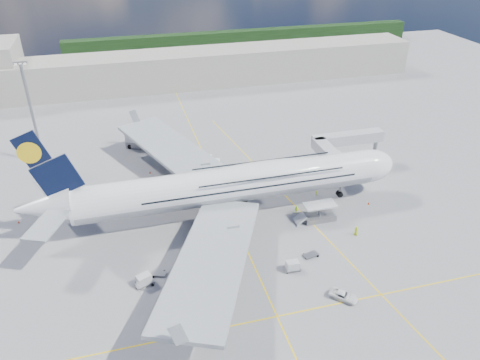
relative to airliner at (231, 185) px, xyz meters
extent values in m
plane|color=gray|center=(-0.26, -10.00, -6.87)|extent=(300.00, 300.00, 0.00)
cube|color=yellow|center=(-0.26, -10.00, -6.86)|extent=(0.25, 220.00, 0.01)
cube|color=yellow|center=(-0.26, -30.00, -6.86)|extent=(120.00, 0.25, 0.01)
cube|color=yellow|center=(13.74, 0.00, -6.86)|extent=(14.16, 99.06, 0.01)
cylinder|color=white|center=(-0.26, 0.00, -0.07)|extent=(62.00, 7.20, 7.20)
cylinder|color=#9EA0A5|center=(-0.26, 0.00, -0.22)|extent=(60.76, 7.13, 7.13)
ellipsoid|color=white|center=(7.74, 0.00, 1.91)|extent=(36.00, 6.84, 3.76)
ellipsoid|color=white|center=(30.74, 0.00, -0.07)|extent=(11.52, 7.20, 7.20)
ellipsoid|color=black|center=(33.98, 0.00, 0.53)|extent=(3.84, 4.16, 1.44)
cone|color=white|center=(-35.76, 0.00, 0.73)|extent=(10.00, 6.84, 6.84)
cube|color=black|center=(-33.76, 0.00, 9.53)|extent=(11.02, 0.46, 14.61)
cylinder|color=yellow|center=(-35.86, 0.00, 12.03)|extent=(4.00, 0.60, 4.00)
cube|color=#999EA3|center=(-8.26, 20.00, -1.27)|extent=(25.49, 39.15, 3.35)
cube|color=#999EA3|center=(-8.26, -20.00, -1.27)|extent=(25.49, 39.15, 3.35)
cylinder|color=#B7BABF|center=(-3.26, 12.50, -3.67)|extent=(5.20, 3.50, 3.50)
cylinder|color=#B7BABF|center=(-7.76, 23.00, -3.67)|extent=(5.20, 3.50, 3.50)
cylinder|color=#B7BABF|center=(-3.26, -12.50, -3.67)|extent=(5.20, 3.50, 3.50)
cylinder|color=#B7BABF|center=(-7.76, -23.00, -3.67)|extent=(5.20, 3.50, 3.50)
cylinder|color=gray|center=(24.74, 0.00, -4.67)|extent=(0.44, 0.44, 3.80)
cylinder|color=black|center=(24.74, 0.00, -6.22)|extent=(1.30, 0.90, 1.30)
cylinder|color=gray|center=(-0.26, 0.00, -4.67)|extent=(0.56, 0.56, 3.80)
cylinder|color=black|center=(-0.26, 3.20, -6.12)|extent=(1.50, 0.90, 1.50)
cube|color=#B7B7BC|center=(24.74, 8.60, 0.23)|extent=(3.00, 10.00, 2.60)
cube|color=#B7B7BC|center=(32.74, 13.60, 0.23)|extent=(18.00, 3.00, 2.60)
cylinder|color=gray|center=(26.74, 11.60, -3.32)|extent=(0.80, 0.80, 7.10)
cylinder|color=black|center=(26.74, 11.60, -6.42)|extent=(0.90, 0.80, 0.90)
cylinder|color=gray|center=(40.74, 13.60, -3.32)|extent=(1.00, 1.00, 7.10)
cube|color=gray|center=(40.74, 13.60, -6.47)|extent=(2.00, 2.00, 0.80)
cylinder|color=#B7B7BC|center=(24.74, 4.80, 0.23)|extent=(3.60, 3.60, 2.80)
cube|color=silver|center=(16.74, -7.10, -3.37)|extent=(6.50, 3.20, 0.35)
cube|color=gray|center=(16.74, -7.10, -6.32)|extent=(6.50, 3.20, 1.10)
cube|color=gray|center=(16.74, -7.10, -4.82)|extent=(0.22, 1.99, 3.00)
cylinder|color=black|center=(14.14, -8.30, -6.52)|extent=(0.70, 0.30, 0.70)
cube|color=silver|center=(12.54, -7.10, -5.87)|extent=(2.16, 2.60, 1.60)
cylinder|color=gray|center=(-40.26, 35.00, 5.63)|extent=(0.70, 0.70, 25.00)
cube|color=gray|center=(-40.26, 35.00, 18.33)|extent=(3.00, 0.40, 0.60)
cube|color=#B2AD9E|center=(-0.26, 85.00, -0.87)|extent=(180.00, 16.00, 12.00)
cube|color=#193814|center=(39.74, 130.00, -2.87)|extent=(160.00, 6.00, 8.00)
cube|color=gray|center=(-16.99, -15.44, -6.57)|extent=(2.89, 2.18, 0.15)
cylinder|color=black|center=(-18.03, -15.95, -6.68)|extent=(0.38, 0.15, 0.38)
cylinder|color=black|center=(-15.96, -14.92, -6.68)|extent=(0.38, 0.15, 0.38)
cube|color=gray|center=(-6.45, -15.99, -6.49)|extent=(3.67, 2.81, 0.20)
cylinder|color=black|center=(-7.75, -16.64, -6.63)|extent=(0.48, 0.20, 0.48)
cylinder|color=black|center=(-5.14, -15.34, -6.63)|extent=(0.48, 0.20, 0.48)
cube|color=gray|center=(-7.03, -23.04, -6.55)|extent=(2.78, 1.51, 0.17)
cylinder|color=black|center=(-8.14, -23.60, -6.67)|extent=(0.41, 0.17, 0.41)
cylinder|color=black|center=(-5.92, -22.49, -6.67)|extent=(0.41, 0.17, 0.41)
cube|color=silver|center=(-7.03, -23.04, -5.81)|extent=(2.04, 1.41, 1.38)
cube|color=gray|center=(-19.62, -17.34, -6.49)|extent=(3.66, 2.81, 0.19)
cylinder|color=black|center=(-20.92, -17.99, -6.63)|extent=(0.48, 0.19, 0.48)
cylinder|color=black|center=(-18.32, -16.69, -6.63)|extent=(0.48, 0.19, 0.48)
cube|color=silver|center=(-19.62, -17.34, -5.62)|extent=(2.81, 2.39, 1.62)
cube|color=gray|center=(5.88, -20.43, -6.52)|extent=(3.06, 1.72, 0.18)
cylinder|color=black|center=(4.68, -21.03, -6.65)|extent=(0.44, 0.18, 0.44)
cylinder|color=black|center=(7.08, -19.83, -6.65)|extent=(0.44, 0.18, 0.44)
cube|color=silver|center=(5.88, -20.43, -5.72)|extent=(2.26, 1.59, 1.50)
cube|color=gray|center=(10.57, -17.69, -6.54)|extent=(3.10, 2.12, 0.17)
cylinder|color=black|center=(9.44, -18.26, -6.66)|extent=(0.41, 0.17, 0.41)
cylinder|color=black|center=(11.70, -17.13, -6.66)|extent=(0.41, 0.17, 0.41)
cube|color=silver|center=(-8.96, -15.21, -6.22)|extent=(2.85, 2.07, 1.20)
cube|color=black|center=(-8.96, -15.21, -5.48)|extent=(1.27, 1.37, 0.46)
cylinder|color=black|center=(-9.89, -15.72, -6.57)|extent=(0.59, 0.23, 0.59)
cylinder|color=black|center=(-8.04, -14.70, -6.57)|extent=(0.59, 0.23, 0.59)
cube|color=gray|center=(-2.27, 18.19, -5.72)|extent=(7.95, 5.00, 2.30)
cube|color=silver|center=(-3.07, 18.19, -3.54)|extent=(6.14, 4.48, 2.53)
cube|color=silver|center=(0.60, 18.19, -4.69)|extent=(2.80, 3.16, 1.84)
cube|color=black|center=(1.41, 18.19, -4.46)|extent=(0.90, 2.23, 1.03)
cylinder|color=black|center=(0.26, 16.87, -6.24)|extent=(1.26, 0.40, 1.26)
cylinder|color=black|center=(-4.79, 19.51, -6.24)|extent=(1.26, 0.40, 1.26)
cube|color=red|center=(-3.07, 18.19, -4.34)|extent=(6.21, 4.56, 0.57)
cube|color=gray|center=(-15.79, 36.71, -5.75)|extent=(7.71, 5.57, 2.24)
cube|color=silver|center=(-16.57, 36.71, -3.63)|extent=(6.05, 4.84, 2.46)
cube|color=silver|center=(-13.00, 36.71, -4.74)|extent=(2.93, 3.19, 1.79)
cube|color=black|center=(-12.21, 36.71, -4.52)|extent=(1.12, 2.09, 1.01)
cylinder|color=black|center=(-13.33, 35.42, -6.25)|extent=(1.23, 0.39, 1.23)
cylinder|color=black|center=(-18.25, 37.99, -6.25)|extent=(1.23, 0.39, 1.23)
imported|color=white|center=(11.44, -29.22, -6.21)|extent=(4.87, 4.87, 1.31)
imported|color=#B7E217|center=(19.94, 1.60, -6.10)|extent=(0.67, 0.63, 1.54)
imported|color=#B4F519|center=(13.09, -3.79, -5.97)|extent=(1.10, 1.04, 1.80)
imported|color=#9BE518|center=(-14.96, -20.34, -6.04)|extent=(0.42, 0.98, 1.67)
imported|color=#D4E918|center=(21.56, -13.99, -5.87)|extent=(1.04, 1.16, 1.99)
imported|color=#B2DD17|center=(-4.83, -15.62, -5.89)|extent=(1.46, 1.18, 1.96)
cone|color=red|center=(29.45, -4.68, -6.58)|extent=(0.46, 0.46, 0.59)
cube|color=red|center=(29.45, -4.68, -6.85)|extent=(0.40, 0.40, 0.03)
cone|color=red|center=(-4.82, 16.63, -6.61)|extent=(0.40, 0.40, 0.51)
cube|color=red|center=(-4.82, 16.63, -6.85)|extent=(0.35, 0.35, 0.03)
cone|color=red|center=(-14.78, 21.68, -6.61)|extent=(0.40, 0.40, 0.51)
cube|color=red|center=(-14.78, 21.68, -6.85)|extent=(0.34, 0.34, 0.03)
cone|color=red|center=(-3.48, -6.14, -6.60)|extent=(0.41, 0.41, 0.53)
cube|color=red|center=(-3.48, -6.14, -6.85)|extent=(0.36, 0.36, 0.03)
cone|color=red|center=(-13.12, -25.84, -6.62)|extent=(0.40, 0.40, 0.50)
cube|color=red|center=(-13.12, -25.84, -6.85)|extent=(0.34, 0.34, 0.03)
cone|color=red|center=(-42.68, 7.73, -6.62)|extent=(0.39, 0.39, 0.50)
cube|color=red|center=(-42.68, 7.73, -6.85)|extent=(0.34, 0.34, 0.03)
camera|label=1|loc=(-19.70, -79.29, 48.21)|focal=35.00mm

